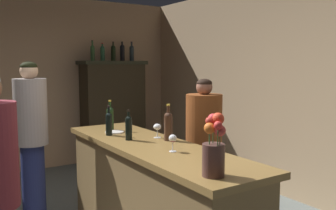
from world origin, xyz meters
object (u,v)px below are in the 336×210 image
(display_bottle_midleft, at_px, (103,53))
(patron_in_grey, at_px, (32,137))
(display_bottle_right, at_px, (132,52))
(cheese_plate, at_px, (114,132))
(wine_bottle_chardonnay, at_px, (109,122))
(display_bottle_midright, at_px, (122,52))
(wine_glass_mid, at_px, (157,127))
(bar_counter, at_px, (153,198))
(display_bottle_center, at_px, (113,52))
(wine_glass_front, at_px, (173,139))
(wine_bottle_riesling, at_px, (129,126))
(bartender, at_px, (204,145))
(flower_arrangement, at_px, (214,149))
(wine_bottle_syrah, at_px, (168,125))
(display_cabinet, at_px, (113,110))
(wine_bottle_malbec, at_px, (110,117))
(display_bottle_left, at_px, (93,52))

(display_bottle_midleft, height_order, patron_in_grey, display_bottle_midleft)
(display_bottle_right, bearing_deg, cheese_plate, -121.40)
(wine_bottle_chardonnay, bearing_deg, display_bottle_midright, 61.00)
(cheese_plate, xyz_separation_m, patron_in_grey, (-0.72, 0.44, -0.05))
(wine_glass_mid, distance_m, display_bottle_midleft, 2.97)
(bar_counter, distance_m, display_bottle_center, 3.46)
(wine_bottle_chardonnay, distance_m, wine_glass_front, 0.92)
(display_bottle_midleft, distance_m, patron_in_grey, 2.64)
(wine_glass_mid, xyz_separation_m, cheese_plate, (-0.23, 0.47, -0.09))
(wine_bottle_riesling, height_order, wine_glass_mid, wine_bottle_riesling)
(wine_bottle_riesling, height_order, bartender, bartender)
(wine_bottle_riesling, distance_m, display_bottle_midleft, 2.98)
(wine_glass_front, distance_m, bartender, 1.08)
(flower_arrangement, distance_m, display_bottle_midright, 4.29)
(wine_bottle_riesling, height_order, flower_arrangement, flower_arrangement)
(wine_glass_front, xyz_separation_m, cheese_plate, (-0.04, 1.01, -0.09))
(display_bottle_center, bearing_deg, cheese_plate, -114.74)
(display_bottle_right, distance_m, bartender, 2.95)
(wine_bottle_riesling, bearing_deg, patron_in_grey, 128.35)
(bartender, bearing_deg, display_bottle_midright, -114.35)
(wine_bottle_syrah, distance_m, display_bottle_midright, 3.20)
(flower_arrangement, distance_m, cheese_plate, 1.69)
(display_cabinet, relative_size, display_bottle_right, 5.23)
(display_bottle_right, bearing_deg, flower_arrangement, -110.80)
(wine_bottle_riesling, xyz_separation_m, patron_in_grey, (-0.67, 0.85, -0.17))
(wine_bottle_riesling, relative_size, display_bottle_midleft, 0.95)
(display_bottle_midright, distance_m, display_bottle_right, 0.18)
(wine_bottle_riesling, bearing_deg, bartender, 2.51)
(wine_bottle_chardonnay, relative_size, flower_arrangement, 0.73)
(wine_bottle_malbec, relative_size, patron_in_grey, 0.19)
(bar_counter, distance_m, wine_bottle_chardonnay, 0.86)
(wine_bottle_malbec, bearing_deg, display_bottle_midleft, 68.55)
(wine_bottle_chardonnay, bearing_deg, wine_bottle_malbec, 63.18)
(wine_glass_front, xyz_separation_m, flower_arrangement, (-0.15, -0.67, 0.07))
(wine_bottle_syrah, relative_size, display_bottle_midright, 1.02)
(bar_counter, relative_size, patron_in_grey, 1.41)
(display_bottle_left, xyz_separation_m, display_bottle_center, (0.37, -0.00, 0.00))
(wine_bottle_syrah, height_order, wine_glass_mid, wine_bottle_syrah)
(display_cabinet, bearing_deg, bartender, -93.84)
(display_bottle_center, xyz_separation_m, patron_in_grey, (-1.79, -1.88, -0.94))
(wine_glass_front, distance_m, display_bottle_left, 3.49)
(wine_glass_mid, relative_size, display_bottle_right, 0.41)
(wine_bottle_malbec, xyz_separation_m, wine_glass_mid, (0.20, -0.62, -0.04))
(wine_bottle_malbec, relative_size, display_bottle_midleft, 1.08)
(wine_glass_front, xyz_separation_m, display_bottle_left, (0.66, 3.33, 0.79))
(patron_in_grey, xyz_separation_m, bartender, (1.59, -0.81, -0.12))
(wine_glass_front, height_order, cheese_plate, wine_glass_front)
(patron_in_grey, bearing_deg, display_bottle_midleft, 106.26)
(wine_bottle_syrah, bearing_deg, display_bottle_center, 74.46)
(wine_bottle_chardonnay, xyz_separation_m, display_bottle_right, (1.52, 2.42, 0.77))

